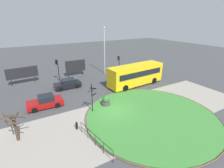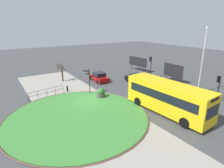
{
  "view_description": "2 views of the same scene",
  "coord_description": "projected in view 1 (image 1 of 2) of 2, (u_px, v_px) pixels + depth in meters",
  "views": [
    {
      "loc": [
        -8.62,
        -14.27,
        9.85
      ],
      "look_at": [
        1.2,
        2.64,
        2.23
      ],
      "focal_mm": 26.62,
      "sensor_mm": 36.0,
      "label": 1
    },
    {
      "loc": [
        18.81,
        -9.11,
        8.94
      ],
      "look_at": [
        0.34,
        3.02,
        1.74
      ],
      "focal_mm": 29.49,
      "sensor_mm": 36.0,
      "label": 2
    }
  ],
  "objects": [
    {
      "name": "ground",
      "position": [
        115.0,
        111.0,
        19.1
      ],
      "size": [
        120.0,
        120.0,
        0.0
      ],
      "primitive_type": "plane",
      "color": "#3D3F42"
    },
    {
      "name": "sidewalk_paving",
      "position": [
        123.0,
        118.0,
        17.72
      ],
      "size": [
        32.0,
        8.59,
        0.02
      ],
      "primitive_type": "cube",
      "color": "gray",
      "rests_on": "ground"
    },
    {
      "name": "grass_island",
      "position": [
        151.0,
        115.0,
        18.17
      ],
      "size": [
        14.06,
        14.06,
        0.1
      ],
      "primitive_type": "cylinder",
      "color": "#387A33",
      "rests_on": "ground"
    },
    {
      "name": "grass_kerb_ring",
      "position": [
        151.0,
        115.0,
        18.17
      ],
      "size": [
        14.37,
        14.37,
        0.11
      ],
      "primitive_type": "torus",
      "color": "brown",
      "rests_on": "ground"
    },
    {
      "name": "signpost_directional",
      "position": [
        92.0,
        95.0,
        18.19
      ],
      "size": [
        1.24,
        1.09,
        3.47
      ],
      "color": "black",
      "rests_on": "ground"
    },
    {
      "name": "bollard_foreground",
      "position": [
        77.0,
        125.0,
        15.84
      ],
      "size": [
        0.21,
        0.21,
        0.81
      ],
      "color": "black",
      "rests_on": "ground"
    },
    {
      "name": "railing_grass_edge",
      "position": [
        95.0,
        139.0,
        13.63
      ],
      "size": [
        0.78,
        4.6,
        1.08
      ],
      "rotation": [
        0.0,
        0.0,
        4.87
      ],
      "color": "black",
      "rests_on": "ground"
    },
    {
      "name": "bus_yellow",
      "position": [
        136.0,
        75.0,
        26.17
      ],
      "size": [
        9.43,
        3.08,
        3.24
      ],
      "rotation": [
        0.0,
        0.0,
        0.06
      ],
      "color": "yellow",
      "rests_on": "ground"
    },
    {
      "name": "car_near_lane",
      "position": [
        68.0,
        84.0,
        25.36
      ],
      "size": [
        3.96,
        1.87,
        1.42
      ],
      "rotation": [
        0.0,
        0.0,
        3.12
      ],
      "color": "black",
      "rests_on": "ground"
    },
    {
      "name": "car_far_lane",
      "position": [
        45.0,
        102.0,
        19.81
      ],
      "size": [
        4.13,
        2.0,
        1.47
      ],
      "rotation": [
        0.0,
        0.0,
        3.1
      ],
      "color": "maroon",
      "rests_on": "ground"
    },
    {
      "name": "traffic_light_near",
      "position": [
        57.0,
        66.0,
        27.19
      ],
      "size": [
        0.49,
        0.26,
        3.77
      ],
      "rotation": [
        0.0,
        0.0,
        3.16
      ],
      "color": "black",
      "rests_on": "ground"
    },
    {
      "name": "traffic_light_far",
      "position": [
        119.0,
        61.0,
        32.4
      ],
      "size": [
        0.48,
        0.31,
        3.21
      ],
      "rotation": [
        0.0,
        0.0,
        2.91
      ],
      "color": "black",
      "rests_on": "ground"
    },
    {
      "name": "lamppost_tall",
      "position": [
        104.0,
        50.0,
        30.8
      ],
      "size": [
        0.32,
        0.32,
        8.67
      ],
      "color": "#B7B7BC",
      "rests_on": "ground"
    },
    {
      "name": "billboard_left",
      "position": [
        22.0,
        73.0,
        26.43
      ],
      "size": [
        4.68,
        0.46,
        2.81
      ],
      "rotation": [
        0.0,
        0.0,
        0.07
      ],
      "color": "black",
      "rests_on": "ground"
    },
    {
      "name": "billboard_right",
      "position": [
        75.0,
        66.0,
        30.42
      ],
      "size": [
        3.72,
        0.23,
        2.96
      ],
      "rotation": [
        0.0,
        0.0,
        -0.02
      ],
      "color": "black",
      "rests_on": "ground"
    },
    {
      "name": "planter_near_signpost",
      "position": [
        106.0,
        101.0,
        20.16
      ],
      "size": [
        1.06,
        1.06,
        1.28
      ],
      "color": "#47423D",
      "rests_on": "ground"
    },
    {
      "name": "street_tree_bare",
      "position": [
        14.0,
        125.0,
        13.81
      ],
      "size": [
        1.82,
        1.49,
        3.08
      ],
      "color": "#423323",
      "rests_on": "ground"
    }
  ]
}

